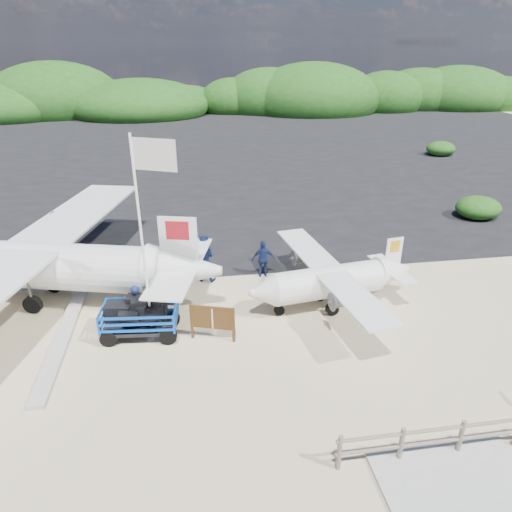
{
  "coord_description": "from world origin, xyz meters",
  "views": [
    {
      "loc": [
        -0.02,
        -12.15,
        9.01
      ],
      "look_at": [
        2.37,
        3.53,
        1.57
      ],
      "focal_mm": 32.0,
      "sensor_mm": 36.0,
      "label": 1
    }
  ],
  "objects_px": {
    "signboard": "(213,340)",
    "aircraft_large": "(340,160)",
    "crew_b": "(204,258)",
    "baggage_cart": "(142,335)",
    "crew_a": "(137,307)",
    "flagpole": "(153,337)",
    "crew_c": "(263,259)",
    "aircraft_small": "(66,145)"
  },
  "relations": [
    {
      "from": "signboard",
      "to": "aircraft_large",
      "type": "bearing_deg",
      "value": 80.56
    },
    {
      "from": "signboard",
      "to": "crew_b",
      "type": "distance_m",
      "value": 4.43
    },
    {
      "from": "baggage_cart",
      "to": "crew_a",
      "type": "bearing_deg",
      "value": 111.3
    },
    {
      "from": "flagpole",
      "to": "signboard",
      "type": "relative_size",
      "value": 4.24
    },
    {
      "from": "crew_c",
      "to": "aircraft_large",
      "type": "height_order",
      "value": "aircraft_large"
    },
    {
      "from": "baggage_cart",
      "to": "flagpole",
      "type": "xyz_separation_m",
      "value": [
        0.38,
        -0.19,
        0.0
      ]
    },
    {
      "from": "signboard",
      "to": "aircraft_small",
      "type": "xyz_separation_m",
      "value": [
        -12.1,
        34.4,
        0.0
      ]
    },
    {
      "from": "crew_a",
      "to": "crew_b",
      "type": "xyz_separation_m",
      "value": [
        2.43,
        3.27,
        0.14
      ]
    },
    {
      "from": "crew_a",
      "to": "aircraft_small",
      "type": "bearing_deg",
      "value": -67.47
    },
    {
      "from": "flagpole",
      "to": "aircraft_small",
      "type": "relative_size",
      "value": 1.02
    },
    {
      "from": "aircraft_large",
      "to": "aircraft_small",
      "type": "relative_size",
      "value": 2.34
    },
    {
      "from": "crew_a",
      "to": "signboard",
      "type": "bearing_deg",
      "value": 163.78
    },
    {
      "from": "crew_b",
      "to": "aircraft_small",
      "type": "xyz_separation_m",
      "value": [
        -12.03,
        30.09,
        -0.99
      ]
    },
    {
      "from": "crew_b",
      "to": "crew_c",
      "type": "height_order",
      "value": "crew_b"
    },
    {
      "from": "signboard",
      "to": "crew_b",
      "type": "bearing_deg",
      "value": 108.63
    },
    {
      "from": "signboard",
      "to": "crew_c",
      "type": "height_order",
      "value": "crew_c"
    },
    {
      "from": "aircraft_small",
      "to": "flagpole",
      "type": "bearing_deg",
      "value": 98.5
    },
    {
      "from": "crew_a",
      "to": "aircraft_large",
      "type": "xyz_separation_m",
      "value": [
        14.81,
        22.98,
        -0.85
      ]
    },
    {
      "from": "signboard",
      "to": "flagpole",
      "type": "bearing_deg",
      "value": -174.32
    },
    {
      "from": "crew_a",
      "to": "aircraft_large",
      "type": "relative_size",
      "value": 0.11
    },
    {
      "from": "baggage_cart",
      "to": "flagpole",
      "type": "bearing_deg",
      "value": -21.45
    },
    {
      "from": "baggage_cart",
      "to": "signboard",
      "type": "xyz_separation_m",
      "value": [
        2.37,
        -0.62,
        0.0
      ]
    },
    {
      "from": "aircraft_small",
      "to": "baggage_cart",
      "type": "bearing_deg",
      "value": 98.0
    },
    {
      "from": "crew_b",
      "to": "aircraft_large",
      "type": "xyz_separation_m",
      "value": [
        12.39,
        19.71,
        -0.99
      ]
    },
    {
      "from": "baggage_cart",
      "to": "aircraft_large",
      "type": "bearing_deg",
      "value": 63.32
    },
    {
      "from": "signboard",
      "to": "aircraft_small",
      "type": "bearing_deg",
      "value": 127.08
    },
    {
      "from": "baggage_cart",
      "to": "aircraft_large",
      "type": "height_order",
      "value": "aircraft_large"
    },
    {
      "from": "crew_b",
      "to": "aircraft_small",
      "type": "bearing_deg",
      "value": -52.38
    },
    {
      "from": "baggage_cart",
      "to": "crew_a",
      "type": "distance_m",
      "value": 0.96
    },
    {
      "from": "baggage_cart",
      "to": "crew_c",
      "type": "distance_m",
      "value": 6.07
    },
    {
      "from": "signboard",
      "to": "crew_b",
      "type": "height_order",
      "value": "crew_b"
    },
    {
      "from": "baggage_cart",
      "to": "aircraft_small",
      "type": "relative_size",
      "value": 0.41
    },
    {
      "from": "crew_a",
      "to": "crew_b",
      "type": "relative_size",
      "value": 0.86
    },
    {
      "from": "aircraft_large",
      "to": "aircraft_small",
      "type": "bearing_deg",
      "value": -8.57
    },
    {
      "from": "flagpole",
      "to": "aircraft_large",
      "type": "xyz_separation_m",
      "value": [
        14.31,
        23.59,
        0.0
      ]
    },
    {
      "from": "crew_a",
      "to": "aircraft_large",
      "type": "distance_m",
      "value": 27.35
    },
    {
      "from": "crew_a",
      "to": "crew_b",
      "type": "height_order",
      "value": "crew_b"
    },
    {
      "from": "signboard",
      "to": "crew_c",
      "type": "xyz_separation_m",
      "value": [
        2.41,
        4.27,
        0.8
      ]
    },
    {
      "from": "crew_b",
      "to": "aircraft_small",
      "type": "relative_size",
      "value": 0.3
    },
    {
      "from": "baggage_cart",
      "to": "crew_c",
      "type": "xyz_separation_m",
      "value": [
        4.78,
        3.66,
        0.8
      ]
    },
    {
      "from": "flagpole",
      "to": "crew_a",
      "type": "xyz_separation_m",
      "value": [
        -0.5,
        0.62,
        0.85
      ]
    },
    {
      "from": "crew_a",
      "to": "aircraft_small",
      "type": "distance_m",
      "value": 34.72
    }
  ]
}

